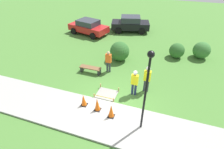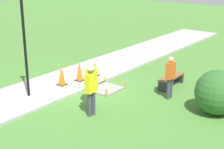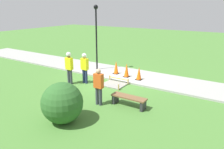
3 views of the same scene
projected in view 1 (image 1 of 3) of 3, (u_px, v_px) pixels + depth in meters
The scene contains 16 objects.
ground_plane at pixel (114, 104), 9.96m from camera, with size 60.00×60.00×0.00m, color #477A33.
sidewalk at pixel (106, 120), 8.90m from camera, with size 28.00×2.63×0.10m.
wet_concrete_patch at pixel (107, 94), 10.58m from camera, with size 1.25×1.06×0.32m.
traffic_cone_near_patch at pixel (84, 100), 9.54m from camera, with size 0.34×0.34×0.73m.
traffic_cone_far_patch at pixel (97, 104), 9.22m from camera, with size 0.34×0.34×0.81m.
traffic_cone_sidewalk_edge at pixel (111, 111), 8.83m from camera, with size 0.34×0.34×0.80m.
park_bench at pixel (90, 69), 12.41m from camera, with size 1.54×0.44×0.46m.
worker_supervisor at pixel (147, 77), 10.29m from camera, with size 0.40×0.26×1.78m.
worker_assistant at pixel (135, 81), 10.07m from camera, with size 0.40×0.25×1.70m.
bystander_in_orange_shirt at pixel (108, 61), 12.19m from camera, with size 0.40×0.22×1.62m.
lamppost_near at pixel (147, 83), 7.00m from camera, with size 0.28×0.28×4.10m.
parked_car_black at pixel (130, 24), 19.02m from camera, with size 4.36×2.83×1.61m.
parked_car_red at pixel (88, 27), 18.34m from camera, with size 4.46×2.78×1.49m.
shrub_rounded_near at pixel (202, 50), 14.05m from camera, with size 1.35×1.35×1.35m.
shrub_rounded_mid at pixel (177, 51), 14.15m from camera, with size 1.21×1.21×1.21m.
shrub_rounded_far at pixel (120, 51), 13.70m from camera, with size 1.52×1.52×1.52m.
Camera 1 is at (2.24, -6.92, 7.01)m, focal length 28.00 mm.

